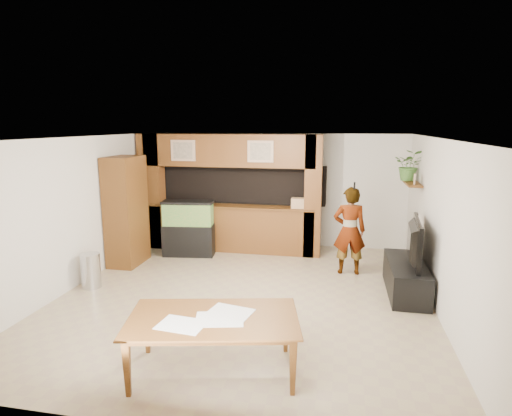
% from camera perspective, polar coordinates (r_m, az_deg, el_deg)
% --- Properties ---
extents(floor, '(6.50, 6.50, 0.00)m').
position_cam_1_polar(floor, '(7.28, -1.58, -11.61)').
color(floor, tan).
rests_on(floor, ground).
extents(ceiling, '(6.50, 6.50, 0.00)m').
position_cam_1_polar(ceiling, '(6.72, -1.70, 9.30)').
color(ceiling, white).
rests_on(ceiling, wall_back).
extents(wall_back, '(6.00, 0.00, 6.00)m').
position_cam_1_polar(wall_back, '(10.02, 2.48, 2.46)').
color(wall_back, silver).
rests_on(wall_back, floor).
extents(wall_left, '(0.00, 6.50, 6.50)m').
position_cam_1_polar(wall_left, '(8.08, -22.85, -0.54)').
color(wall_left, silver).
rests_on(wall_left, floor).
extents(wall_right, '(0.00, 6.50, 6.50)m').
position_cam_1_polar(wall_right, '(6.89, 23.53, -2.52)').
color(wall_right, silver).
rests_on(wall_right, floor).
extents(partition, '(4.20, 0.99, 2.60)m').
position_cam_1_polar(partition, '(9.62, -3.67, 2.15)').
color(partition, brown).
rests_on(partition, floor).
extents(wall_clock, '(0.05, 0.25, 0.25)m').
position_cam_1_polar(wall_clock, '(8.81, -19.36, 4.56)').
color(wall_clock, black).
rests_on(wall_clock, wall_left).
extents(wall_shelf, '(0.25, 0.90, 0.04)m').
position_cam_1_polar(wall_shelf, '(8.67, 20.10, 3.09)').
color(wall_shelf, brown).
rests_on(wall_shelf, wall_right).
extents(pantry_cabinet, '(0.55, 0.90, 2.19)m').
position_cam_1_polar(pantry_cabinet, '(8.98, -16.92, -0.38)').
color(pantry_cabinet, brown).
rests_on(pantry_cabinet, floor).
extents(trash_can, '(0.33, 0.33, 0.61)m').
position_cam_1_polar(trash_can, '(8.06, -21.17, -7.78)').
color(trash_can, '#B2B2B7').
rests_on(trash_can, floor).
extents(aquarium, '(1.09, 0.41, 1.20)m').
position_cam_1_polar(aquarium, '(9.34, -8.99, -2.78)').
color(aquarium, black).
rests_on(aquarium, floor).
extents(tv_stand, '(0.59, 1.61, 0.54)m').
position_cam_1_polar(tv_stand, '(7.73, 19.35, -8.76)').
color(tv_stand, black).
rests_on(tv_stand, floor).
extents(television, '(0.28, 1.30, 0.74)m').
position_cam_1_polar(television, '(7.54, 19.66, -4.19)').
color(television, black).
rests_on(television, tv_stand).
extents(photo_frame, '(0.05, 0.15, 0.19)m').
position_cam_1_polar(photo_frame, '(8.44, 20.38, 3.65)').
color(photo_frame, tan).
rests_on(photo_frame, wall_shelf).
extents(potted_plant, '(0.65, 0.60, 0.61)m').
position_cam_1_polar(potted_plant, '(8.89, 19.80, 5.39)').
color(potted_plant, '#3D6C2B').
rests_on(potted_plant, wall_shelf).
extents(person, '(0.65, 0.46, 1.68)m').
position_cam_1_polar(person, '(8.25, 12.35, -2.97)').
color(person, tan).
rests_on(person, floor).
extents(microphone, '(0.03, 0.09, 0.15)m').
position_cam_1_polar(microphone, '(7.93, 12.99, 2.89)').
color(microphone, black).
rests_on(microphone, person).
extents(dining_table, '(2.10, 1.45, 0.68)m').
position_cam_1_polar(dining_table, '(5.12, -5.71, -17.91)').
color(dining_table, brown).
rests_on(dining_table, floor).
extents(newspaper_a, '(0.61, 0.50, 0.01)m').
position_cam_1_polar(newspaper_a, '(4.94, -4.89, -14.55)').
color(newspaper_a, silver).
rests_on(newspaper_a, dining_table).
extents(newspaper_b, '(0.54, 0.42, 0.01)m').
position_cam_1_polar(newspaper_b, '(4.87, -9.88, -15.08)').
color(newspaper_b, silver).
rests_on(newspaper_b, dining_table).
extents(newspaper_c, '(0.56, 0.46, 0.01)m').
position_cam_1_polar(newspaper_c, '(5.10, -3.46, -13.69)').
color(newspaper_c, silver).
rests_on(newspaper_c, dining_table).
extents(counter_box, '(0.33, 0.22, 0.22)m').
position_cam_1_polar(counter_box, '(9.19, 5.77, 0.65)').
color(counter_box, tan).
rests_on(counter_box, partition).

